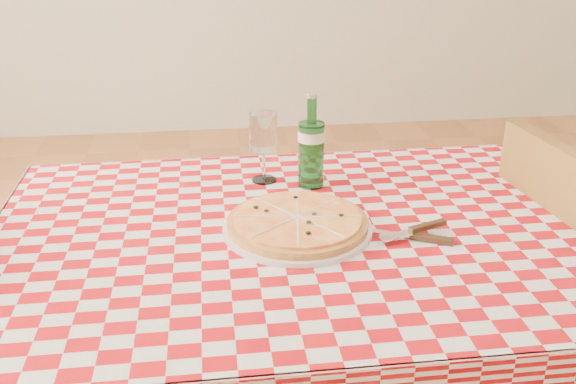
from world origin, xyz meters
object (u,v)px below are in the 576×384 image
at_px(wine_glass, 264,148).
at_px(pizza_plate, 297,222).
at_px(water_bottle, 311,141).
at_px(chair_near, 573,294).
at_px(dining_table, 301,270).

bearing_deg(wine_glass, pizza_plate, -80.89).
height_order(water_bottle, wine_glass, water_bottle).
xyz_separation_m(chair_near, water_bottle, (-0.62, 0.19, 0.36)).
height_order(chair_near, water_bottle, water_bottle).
bearing_deg(water_bottle, chair_near, -16.95).
xyz_separation_m(chair_near, pizza_plate, (-0.68, -0.04, 0.26)).
height_order(pizza_plate, wine_glass, wine_glass).
bearing_deg(water_bottle, dining_table, -104.04).
relative_size(water_bottle, wine_glass, 1.34).
bearing_deg(dining_table, water_bottle, 75.96).
distance_m(dining_table, wine_glass, 0.33).
bearing_deg(water_bottle, wine_glass, 158.09).
distance_m(chair_near, pizza_plate, 0.73).
bearing_deg(dining_table, chair_near, 3.32).
xyz_separation_m(dining_table, water_bottle, (0.06, 0.23, 0.21)).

